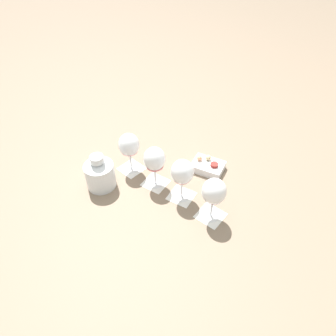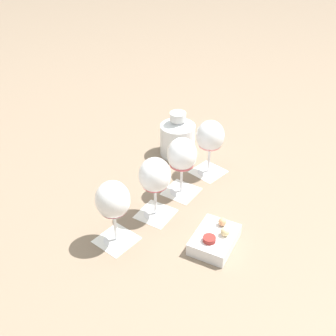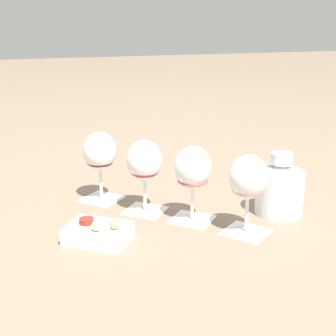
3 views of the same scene
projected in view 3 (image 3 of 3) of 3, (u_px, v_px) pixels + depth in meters
The scene contains 11 objects.
ground_plane at pixel (169, 215), 1.26m from camera, with size 8.00×8.00×0.00m, color #7F6B56.
tasting_card_0 at pixel (246, 232), 1.17m from camera, with size 0.13×0.13×0.00m.
tasting_card_1 at pixel (192, 219), 1.23m from camera, with size 0.13×0.13×0.00m.
tasting_card_2 at pixel (145, 210), 1.29m from camera, with size 0.13×0.13×0.00m.
tasting_card_3 at pixel (102, 199), 1.36m from camera, with size 0.13×0.13×0.00m.
wine_glass_0 at pixel (248, 180), 1.13m from camera, with size 0.09×0.09×0.18m.
wine_glass_1 at pixel (193, 170), 1.20m from camera, with size 0.09×0.09×0.18m.
wine_glass_2 at pixel (144, 163), 1.25m from camera, with size 0.09×0.09×0.18m.
wine_glass_3 at pixel (100, 154), 1.33m from camera, with size 0.09×0.09×0.18m.
ceramic_vase at pixel (280, 188), 1.26m from camera, with size 0.12×0.12×0.15m.
snack_dish at pixel (98, 233), 1.12m from camera, with size 0.17×0.15×0.06m.
Camera 3 is at (0.31, 1.13, 0.49)m, focal length 55.00 mm.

